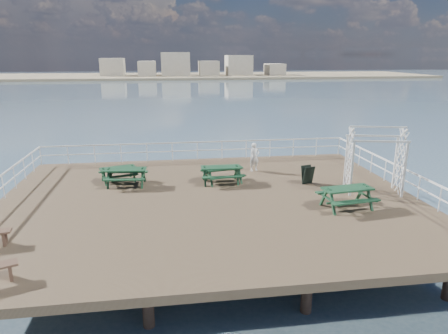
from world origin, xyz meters
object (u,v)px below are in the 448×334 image
(trellis_arbor, at_px, (374,163))
(person, at_px, (254,157))
(picnic_table_c, at_px, (221,171))
(picnic_table_b, at_px, (224,171))
(picnic_table_e, at_px, (347,193))
(picnic_table_d, at_px, (126,173))
(picnic_table_a, at_px, (118,171))

(trellis_arbor, distance_m, person, 6.19)
(picnic_table_c, relative_size, trellis_arbor, 0.64)
(picnic_table_b, height_order, picnic_table_e, picnic_table_e)
(picnic_table_d, height_order, picnic_table_e, picnic_table_e)
(picnic_table_a, distance_m, picnic_table_d, 0.81)
(picnic_table_c, distance_m, person, 2.76)
(picnic_table_d, relative_size, picnic_table_e, 0.91)
(picnic_table_e, bearing_deg, picnic_table_c, 131.37)
(picnic_table_e, distance_m, trellis_arbor, 2.75)
(picnic_table_a, bearing_deg, picnic_table_e, -45.45)
(person, bearing_deg, picnic_table_c, -156.66)
(picnic_table_b, relative_size, picnic_table_d, 1.01)
(picnic_table_a, relative_size, trellis_arbor, 0.67)
(picnic_table_e, height_order, trellis_arbor, trellis_arbor)
(picnic_table_b, distance_m, picnic_table_d, 4.67)
(trellis_arbor, relative_size, person, 1.99)
(picnic_table_e, distance_m, person, 6.39)
(picnic_table_d, height_order, person, person)
(picnic_table_a, relative_size, picnic_table_b, 0.99)
(picnic_table_a, height_order, picnic_table_d, picnic_table_d)
(picnic_table_b, bearing_deg, picnic_table_e, -53.03)
(picnic_table_a, height_order, picnic_table_e, picnic_table_e)
(picnic_table_b, relative_size, trellis_arbor, 0.67)
(trellis_arbor, bearing_deg, picnic_table_e, -126.63)
(picnic_table_d, bearing_deg, picnic_table_a, 128.68)
(picnic_table_d, bearing_deg, picnic_table_e, -20.53)
(trellis_arbor, height_order, person, trellis_arbor)
(picnic_table_c, relative_size, picnic_table_d, 0.96)
(picnic_table_a, xyz_separation_m, picnic_table_c, (4.96, -0.91, 0.07))
(picnic_table_a, relative_size, picnic_table_c, 1.05)
(picnic_table_c, height_order, person, person)
(picnic_table_b, bearing_deg, picnic_table_c, 178.65)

